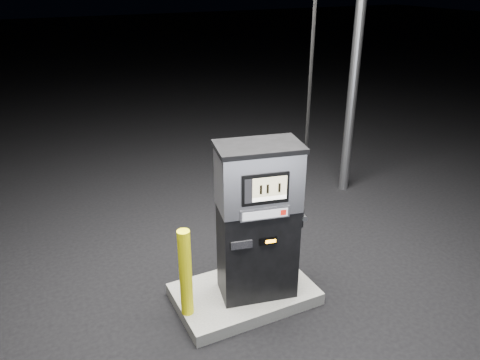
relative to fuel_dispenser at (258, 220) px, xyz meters
name	(u,v)px	position (x,y,z in m)	size (l,w,h in m)	color
ground	(244,299)	(-0.12, 0.09, -1.08)	(80.00, 80.00, 0.00)	black
pump_island	(244,294)	(-0.12, 0.09, -1.01)	(1.60, 1.00, 0.15)	#61605C
fuel_dispenser	(258,220)	(0.00, 0.00, 0.00)	(1.04, 0.71, 3.76)	black
bollard_left	(186,273)	(-0.86, -0.01, -0.42)	(0.14, 0.14, 1.02)	#FEF60E
bollard_right	(278,239)	(0.43, 0.27, -0.50)	(0.11, 0.11, 0.86)	#FEF60E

